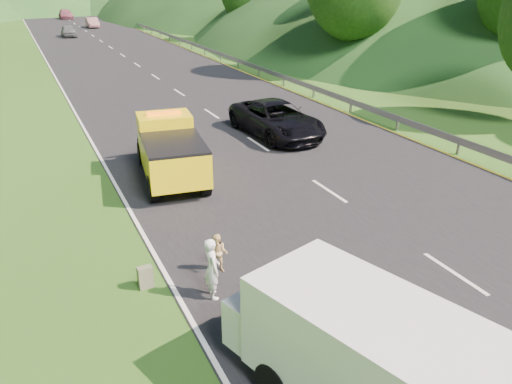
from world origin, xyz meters
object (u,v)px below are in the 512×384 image
tow_truck (170,149)px  passing_suv (276,136)px  child (219,271)px  suitcase (145,277)px  white_van (387,367)px  woman (213,296)px

tow_truck → passing_suv: 7.04m
child → suitcase: (-1.92, 0.11, 0.30)m
tow_truck → child: bearing=-88.6°
white_van → woman: 5.14m
child → white_van: bearing=-46.6°
tow_truck → child: 7.06m
tow_truck → white_van: (-0.05, -12.71, 0.14)m
suitcase → tow_truck: bearing=68.4°
woman → child: 1.12m
white_van → passing_suv: bearing=51.4°
white_van → child: bearing=80.2°
child → tow_truck: bearing=119.7°
white_van → suitcase: size_ratio=11.87×
suitcase → child: bearing=-3.3°
passing_suv → white_van: bearing=-114.5°
woman → suitcase: woman is taller
suitcase → passing_suv: size_ratio=0.10×
child → passing_suv: bearing=91.5°
passing_suv → tow_truck: bearing=-156.1°
tow_truck → woman: size_ratio=3.65×
woman → tow_truck: bearing=-4.8°
tow_truck → white_van: 12.71m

